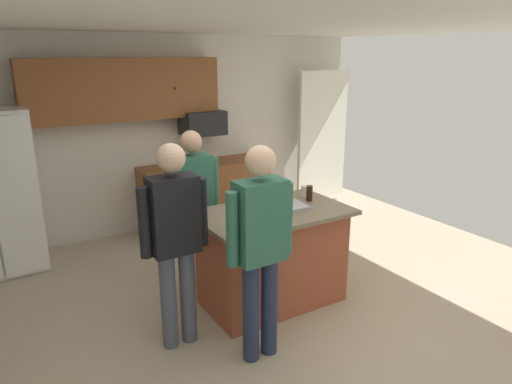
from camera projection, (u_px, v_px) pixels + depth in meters
name	position (u px, v px, depth m)	size (l,w,h in m)	color
floor	(264.00, 316.00, 4.36)	(7.04, 7.04, 0.00)	#B7A88E
ceiling	(265.00, 20.00, 3.61)	(7.04, 7.04, 0.00)	white
back_wall	(153.00, 135.00, 6.27)	(6.40, 0.10, 2.60)	silver
french_door_window_panel	(322.00, 136.00, 7.30)	(0.90, 0.06, 2.00)	white
cabinet_run_upper	(124.00, 89.00, 5.73)	(2.40, 0.38, 0.75)	brown
cabinet_run_lower	(206.00, 194.00, 6.56)	(1.80, 0.63, 0.90)	brown
microwave_over_range	(203.00, 123.00, 6.28)	(0.56, 0.40, 0.32)	black
kitchen_island	(272.00, 256.00, 4.49)	(1.43, 0.87, 0.94)	#9E4C33
person_elder_center	(193.00, 200.00, 4.67)	(0.57, 0.22, 1.64)	#232D4C
person_guest_right	(260.00, 240.00, 3.52)	(0.57, 0.23, 1.73)	#232D4C
person_guest_left	(175.00, 233.00, 3.69)	(0.57, 0.23, 1.71)	#4C5166
glass_short_whisky	(246.00, 221.00, 3.90)	(0.06, 0.06, 0.13)	black
glass_dark_ale	(258.00, 198.00, 4.54)	(0.06, 0.06, 0.13)	black
glass_stout_tall	(309.00, 193.00, 4.63)	(0.06, 0.06, 0.15)	black
mug_blue_stoneware	(306.00, 191.00, 4.79)	(0.13, 0.09, 0.11)	white
serving_tray	(283.00, 208.00, 4.37)	(0.44, 0.30, 0.04)	#B7B7BC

